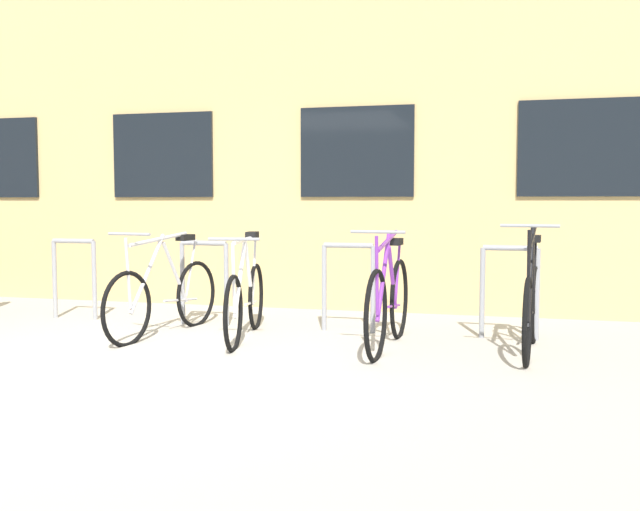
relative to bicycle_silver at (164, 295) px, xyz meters
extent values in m
plane|color=#B2ADA0|center=(0.25, -1.31, -0.37)|extent=(42.00, 42.00, 0.00)
cube|color=tan|center=(0.25, 5.25, 2.56)|extent=(28.00, 6.73, 5.86)
cube|color=black|center=(-0.95, 1.87, 1.44)|extent=(1.30, 0.04, 1.01)
cube|color=black|center=(1.45, 1.87, 1.44)|extent=(1.30, 0.04, 1.01)
cube|color=black|center=(3.85, 1.87, 1.44)|extent=(1.30, 0.04, 1.01)
cylinder|color=gray|center=(-1.59, 0.59, 0.04)|extent=(0.05, 0.05, 0.83)
cylinder|color=gray|center=(-1.11, 0.59, 0.04)|extent=(0.05, 0.05, 0.83)
cylinder|color=gray|center=(-1.35, 0.59, 0.46)|extent=(0.48, 0.05, 0.05)
cylinder|color=gray|center=(-0.09, 0.59, 0.04)|extent=(0.05, 0.05, 0.83)
cylinder|color=gray|center=(0.39, 0.59, 0.04)|extent=(0.05, 0.05, 0.83)
cylinder|color=gray|center=(0.15, 0.59, 0.46)|extent=(0.48, 0.05, 0.05)
cylinder|color=gray|center=(1.41, 0.59, 0.04)|extent=(0.05, 0.05, 0.83)
cylinder|color=gray|center=(1.89, 0.59, 0.04)|extent=(0.05, 0.05, 0.83)
cylinder|color=gray|center=(1.65, 0.59, 0.46)|extent=(0.48, 0.05, 0.05)
cylinder|color=gray|center=(2.91, 0.59, 0.04)|extent=(0.05, 0.05, 0.83)
cylinder|color=gray|center=(3.39, 0.59, 0.04)|extent=(0.05, 0.05, 0.83)
cylinder|color=gray|center=(3.15, 0.59, 0.46)|extent=(0.48, 0.05, 0.05)
torus|color=black|center=(0.08, 0.54, -0.06)|extent=(0.14, 0.67, 0.67)
torus|color=black|center=(-0.08, -0.55, -0.06)|extent=(0.14, 0.67, 0.67)
cylinder|color=#B7B7BC|center=(-0.04, -0.25, 0.23)|extent=(0.11, 0.53, 0.69)
cylinder|color=#B7B7BC|center=(0.03, 0.18, 0.20)|extent=(0.09, 0.40, 0.62)
cylinder|color=#B7B7BC|center=(-0.01, -0.07, 0.53)|extent=(0.16, 0.87, 0.11)
cylinder|color=#B7B7BC|center=(0.04, 0.27, -0.08)|extent=(0.10, 0.55, 0.07)
cylinder|color=#B7B7BC|center=(0.07, 0.45, 0.22)|extent=(0.05, 0.20, 0.56)
cylinder|color=#B7B7BC|center=(-0.08, -0.52, 0.26)|extent=(0.04, 0.08, 0.63)
cube|color=black|center=(0.05, 0.36, 0.53)|extent=(0.13, 0.21, 0.06)
cylinder|color=gray|center=(-0.07, -0.50, 0.60)|extent=(0.44, 0.09, 0.03)
torus|color=black|center=(3.36, 0.52, -0.04)|extent=(0.10, 0.70, 0.70)
torus|color=black|center=(3.28, -0.46, -0.04)|extent=(0.10, 0.70, 0.70)
cylinder|color=black|center=(3.31, -0.19, 0.29)|extent=(0.07, 0.48, 0.78)
cylinder|color=black|center=(3.34, 0.19, 0.22)|extent=(0.06, 0.35, 0.64)
cylinder|color=black|center=(3.32, -0.03, 0.60)|extent=(0.10, 0.77, 0.17)
cylinder|color=black|center=(3.34, 0.28, -0.07)|extent=(0.06, 0.50, 0.07)
cylinder|color=black|center=(3.36, 0.43, 0.25)|extent=(0.04, 0.20, 0.58)
cylinder|color=black|center=(3.29, -0.44, 0.31)|extent=(0.03, 0.08, 0.71)
cube|color=black|center=(3.35, 0.34, 0.56)|extent=(0.12, 0.21, 0.06)
cylinder|color=gray|center=(3.29, -0.41, 0.70)|extent=(0.44, 0.06, 0.03)
torus|color=black|center=(2.16, 0.43, -0.02)|extent=(0.06, 0.75, 0.75)
torus|color=black|center=(2.13, -0.58, -0.02)|extent=(0.06, 0.75, 0.75)
cylinder|color=#722D99|center=(2.14, -0.30, 0.27)|extent=(0.05, 0.48, 0.70)
cylinder|color=#722D99|center=(2.15, 0.09, 0.21)|extent=(0.05, 0.36, 0.58)
cylinder|color=#722D99|center=(2.14, -0.14, 0.55)|extent=(0.06, 0.78, 0.16)
cylinder|color=#722D99|center=(2.15, 0.18, -0.05)|extent=(0.04, 0.51, 0.08)
cylinder|color=#722D99|center=(2.16, 0.34, 0.24)|extent=(0.03, 0.20, 0.52)
cylinder|color=#722D99|center=(2.13, -0.55, 0.30)|extent=(0.03, 0.08, 0.63)
cube|color=black|center=(2.16, 0.25, 0.52)|extent=(0.11, 0.20, 0.06)
cylinder|color=gray|center=(2.13, -0.53, 0.64)|extent=(0.44, 0.04, 0.03)
torus|color=black|center=(0.72, 0.55, -0.06)|extent=(0.15, 0.66, 0.66)
torus|color=black|center=(0.90, -0.51, -0.06)|extent=(0.15, 0.66, 0.66)
cylinder|color=silver|center=(0.85, -0.22, 0.21)|extent=(0.12, 0.51, 0.66)
cylinder|color=silver|center=(0.78, 0.20, 0.21)|extent=(0.10, 0.39, 0.66)
cylinder|color=silver|center=(0.82, -0.04, 0.53)|extent=(0.18, 0.83, 0.04)
cylinder|color=silver|center=(0.76, 0.28, -0.08)|extent=(0.11, 0.53, 0.07)
cylinder|color=silver|center=(0.73, 0.46, 0.24)|extent=(0.06, 0.20, 0.60)
cylinder|color=silver|center=(0.89, -0.48, 0.24)|extent=(0.04, 0.08, 0.60)
cube|color=black|center=(0.75, 0.37, 0.56)|extent=(0.13, 0.21, 0.06)
cylinder|color=gray|center=(0.89, -0.46, 0.57)|extent=(0.44, 0.10, 0.03)
camera|label=1|loc=(3.15, -6.16, 0.89)|focal=40.58mm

